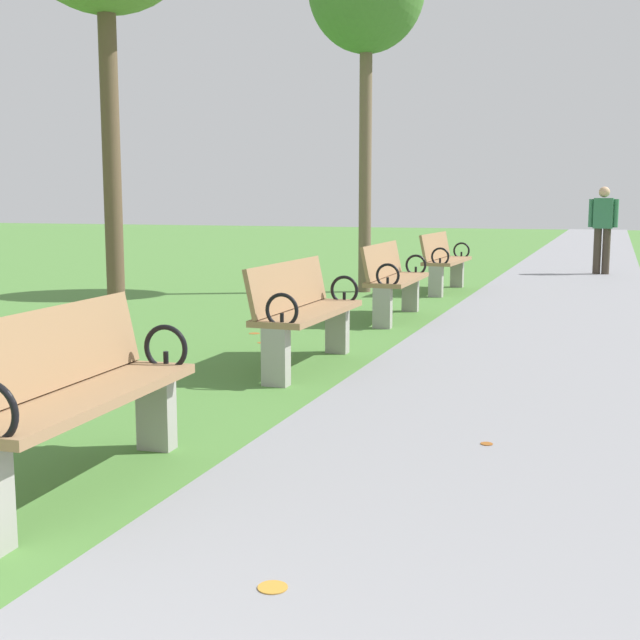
{
  "coord_description": "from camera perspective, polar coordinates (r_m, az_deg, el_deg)",
  "views": [
    {
      "loc": [
        1.95,
        -0.34,
        1.43
      ],
      "look_at": [
        -0.05,
        5.43,
        0.55
      ],
      "focal_mm": 47.55,
      "sensor_mm": 36.0,
      "label": 1
    }
  ],
  "objects": [
    {
      "name": "park_bench_4",
      "position": [
        10.08,
        4.96,
        2.8
      ],
      "size": [
        0.5,
        1.61,
        0.9
      ],
      "color": "#93704C",
      "rests_on": "ground"
    },
    {
      "name": "pedestrian_walking",
      "position": [
        16.68,
        18.5,
        6.07
      ],
      "size": [
        0.53,
        0.25,
        1.62
      ],
      "color": "#3D3328",
      "rests_on": "paved_walkway"
    },
    {
      "name": "scattered_leaves",
      "position": [
        6.4,
        -1.57,
        -4.62
      ],
      "size": [
        4.42,
        16.22,
        0.02
      ],
      "color": "#AD6B23",
      "rests_on": "ground"
    },
    {
      "name": "park_bench_5",
      "position": [
        13.15,
        8.34,
        4.0
      ],
      "size": [
        0.52,
        1.61,
        0.9
      ],
      "color": "#93704C",
      "rests_on": "ground"
    },
    {
      "name": "park_bench_2",
      "position": [
        4.31,
        -16.25,
        -4.82
      ],
      "size": [
        0.54,
        1.62,
        0.9
      ],
      "color": "#93704C",
      "rests_on": "ground"
    },
    {
      "name": "park_bench_3",
      "position": [
        7.16,
        -1.11,
        0.61
      ],
      "size": [
        0.49,
        1.6,
        0.9
      ],
      "color": "#93704C",
      "rests_on": "ground"
    },
    {
      "name": "paved_walkway",
      "position": [
        18.41,
        16.87,
        3.44
      ],
      "size": [
        2.47,
        44.0,
        0.02
      ],
      "primitive_type": "cube",
      "color": "gray",
      "rests_on": "ground"
    }
  ]
}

